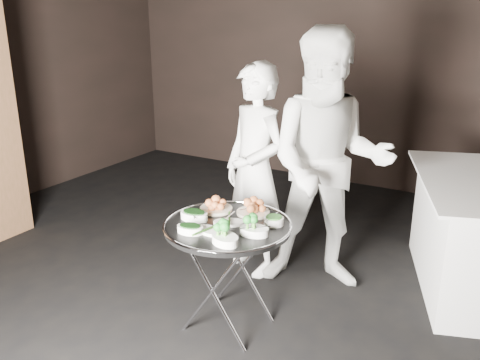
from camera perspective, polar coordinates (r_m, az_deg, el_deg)
The scene contains 16 objects.
floor at distance 3.35m, azimuth -7.41°, elevation -17.62°, with size 6.00×7.00×0.05m, color black.
wall_back at distance 5.90m, azimuth 13.79°, elevation 13.69°, with size 6.00×0.05×3.00m, color black.
tray_stand at distance 3.23m, azimuth -1.36°, elevation -10.25°, with size 0.47×0.40×0.69m.
serving_tray at distance 3.09m, azimuth -1.41°, elevation -5.16°, with size 0.79×0.79×0.04m.
potato_plate_a at distance 3.28m, azimuth -2.71°, elevation -2.87°, with size 0.21×0.21×0.08m.
potato_plate_b at distance 3.23m, azimuth 1.48°, elevation -3.27°, with size 0.21×0.21×0.08m.
greens_bowl at distance 3.08m, azimuth 3.82°, elevation -4.45°, with size 0.12×0.12×0.07m.
asparagus_plate_a at distance 3.08m, azimuth -1.22°, elevation -4.67°, with size 0.22×0.19×0.04m.
asparagus_plate_b at distance 2.97m, azimuth -3.40°, elevation -5.58°, with size 0.21×0.14×0.04m.
spinach_bowl_a at distance 3.15m, azimuth -5.18°, elevation -3.85°, with size 0.19×0.13×0.07m.
spinach_bowl_b at distance 2.97m, azimuth -5.63°, elevation -5.38°, with size 0.17×0.13×0.06m.
broccoli_bowl_a at distance 2.94m, azimuth 1.61°, elevation -5.57°, with size 0.19×0.15×0.07m.
broccoli_bowl_b at distance 2.83m, azimuth -1.70°, elevation -6.50°, with size 0.21×0.19×0.07m.
serving_utensils at distance 3.11m, azimuth -0.49°, elevation -3.83°, with size 0.57×0.40×0.01m.
waiter_left at distance 3.79m, azimuth 1.71°, elevation 1.03°, with size 0.59×0.38×1.61m, color white.
waiter_right at distance 3.59m, azimuth 9.88°, elevation 1.82°, with size 0.90×0.70×1.86m, color white.
Camera 1 is at (1.71, -2.11, 1.94)m, focal length 38.00 mm.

